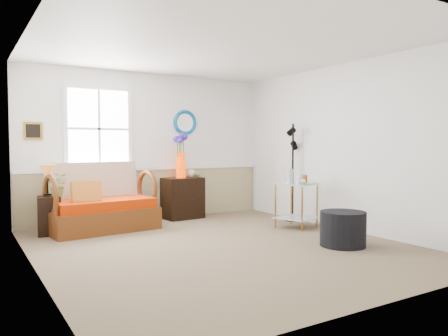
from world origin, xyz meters
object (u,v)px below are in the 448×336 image
loveseat (102,197)px  side_table (296,205)px  cabinet (183,198)px  ottoman (343,229)px  floor_lamp (293,172)px  lamp_stand (49,216)px

loveseat → side_table: (2.73, -1.42, -0.17)m
cabinet → ottoman: bearing=-78.7°
cabinet → ottoman: size_ratio=1.24×
floor_lamp → ottoman: size_ratio=2.86×
loveseat → lamp_stand: (-0.76, 0.06, -0.24)m
lamp_stand → ottoman: bearing=-41.0°
lamp_stand → ottoman: lamp_stand is taller
cabinet → floor_lamp: size_ratio=0.44×
loveseat → floor_lamp: floor_lamp is taller
loveseat → side_table: 3.08m
side_table → ottoman: bearing=-103.7°
side_table → cabinet: bearing=123.2°
cabinet → floor_lamp: floor_lamp is taller
loveseat → lamp_stand: size_ratio=2.81×
cabinet → ottoman: (0.85, -3.07, -0.14)m
loveseat → cabinet: bearing=6.8°
loveseat → lamp_stand: bearing=169.7°
lamp_stand → side_table: size_ratio=0.79×
side_table → ottoman: size_ratio=1.21×
floor_lamp → cabinet: bearing=137.5°
cabinet → floor_lamp: 2.03m
side_table → floor_lamp: bearing=55.1°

